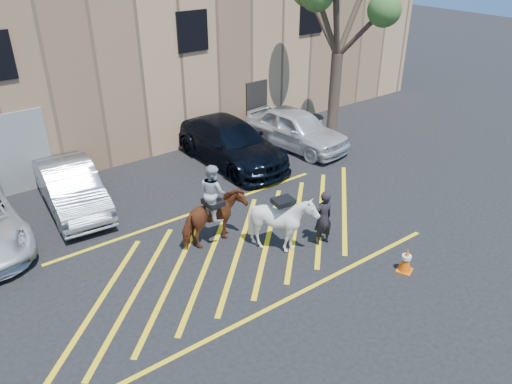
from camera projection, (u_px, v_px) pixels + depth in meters
ground at (233, 244)px, 14.36m from camera, size 90.00×90.00×0.00m
car_silver_sedan at (71, 187)px, 15.86m from camera, size 1.94×4.60×1.48m
car_blue_suv at (230, 142)px, 19.03m from camera, size 2.34×5.54×1.60m
car_white_suv at (296, 128)px, 20.34m from camera, size 2.49×4.86×1.58m
handler at (323, 218)px, 14.01m from camera, size 0.65×0.46×1.67m
warehouse at (72, 44)px, 21.14m from camera, size 32.42×10.20×7.30m
hatching_zone at (239, 248)px, 14.15m from camera, size 12.60×5.12×0.01m
mounted_bay at (214, 213)px, 13.94m from camera, size 1.90×0.93×2.47m
saddled_white at (283, 223)px, 13.71m from camera, size 1.58×1.73×1.74m
traffic_cone at (406, 259)px, 13.07m from camera, size 0.50×0.50×0.73m
tree at (341, 1)px, 18.07m from camera, size 3.99×4.37×7.31m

